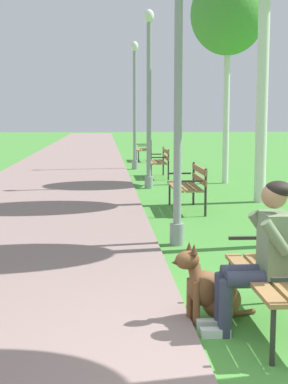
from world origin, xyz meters
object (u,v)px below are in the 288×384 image
Objects in this scene: lamp_post_near at (178,85)px; person_seated_on_near_bench at (262,251)px; park_bench_mid at (190,183)px; lamp_post_mid at (149,97)px; lamp_post_far at (135,104)px; dog_brown at (211,291)px; park_bench_furthest at (145,148)px; park_bench_far at (159,160)px; park_bench_near at (285,269)px; birch_tree_fourth at (228,15)px.

person_seated_on_near_bench is at bearing -85.07° from lamp_post_near.
park_bench_mid is at bearing 87.01° from person_seated_on_near_bench.
lamp_post_near is 0.98× the size of lamp_post_mid.
lamp_post_far is at bearing 89.88° from lamp_post_near.
park_bench_furthest is at bearing 87.79° from dog_brown.
park_bench_far is 8.91m from lamp_post_near.
person_seated_on_near_bench is (-0.21, -0.03, 0.17)m from park_bench_near.
park_bench_furthest reaches higher than dog_brown.
park_bench_near is at bearing -81.38° from lamp_post_near.
park_bench_mid is 1.86× the size of dog_brown.
lamp_post_mid is at bearing 88.94° from dog_brown.
park_bench_furthest is at bearing 89.60° from park_bench_near.
park_bench_furthest is at bearing 89.80° from park_bench_far.
person_seated_on_near_bench is at bearing -92.99° from park_bench_mid.
lamp_post_near is at bearing -92.36° from park_bench_furthest.
park_bench_near is 1.00× the size of park_bench_mid.
lamp_post_far is 0.78× the size of birch_tree_fourth.
park_bench_furthest is (0.01, 11.99, 0.00)m from park_bench_mid.
person_seated_on_near_bench reaches higher than park_bench_near.
person_seated_on_near_bench is 0.29× the size of lamp_post_mid.
birch_tree_fourth is at bearing -43.48° from park_bench_far.
park_bench_furthest is 8.80m from lamp_post_mid.
lamp_post_near reaches higher than park_bench_far.
lamp_post_mid is at bearing -155.50° from birch_tree_fourth.
park_bench_far is 3.18m from lamp_post_far.
lamp_post_far is 5.17m from birch_tree_fourth.
lamp_post_mid reaches higher than park_bench_far.
dog_brown is 0.19× the size of lamp_post_near.
birch_tree_fourth reaches higher than park_bench_near.
park_bench_mid is at bearing -89.90° from park_bench_far.
lamp_post_far is (-0.07, 5.13, -0.05)m from lamp_post_mid.
lamp_post_mid is 0.79× the size of birch_tree_fourth.
lamp_post_mid is (-0.52, -8.62, 1.69)m from park_bench_furthest.
lamp_post_mid reaches higher than person_seated_on_near_bench.
lamp_post_far is (-0.57, 2.66, 1.64)m from park_bench_far.
lamp_post_mid is at bearing 89.14° from lamp_post_near.
lamp_post_far reaches higher than park_bench_mid.
park_bench_furthest is (0.13, 18.11, 0.00)m from park_bench_near.
lamp_post_near is 0.78× the size of birch_tree_fourth.
lamp_post_near is at bearing 88.51° from dog_brown.
park_bench_near is 0.36× the size of lamp_post_near.
lamp_post_mid reaches higher than park_bench_near.
park_bench_furthest is 15.00m from lamp_post_near.
birch_tree_fourth reaches higher than park_bench_far.
birch_tree_fourth is (1.59, 4.32, 3.80)m from park_bench_mid.
park_bench_near is at bearing -23.74° from dog_brown.
park_bench_near is 1.00× the size of park_bench_far.
park_bench_furthest is 8.70m from birch_tree_fourth.
park_bench_far is (0.10, 11.95, 0.00)m from park_bench_near.
park_bench_far is (-0.01, 5.83, 0.00)m from park_bench_mid.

